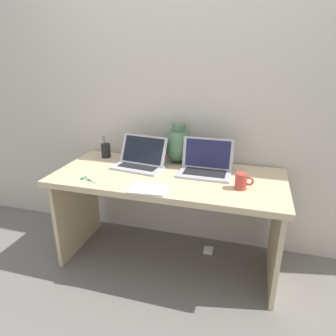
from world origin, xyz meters
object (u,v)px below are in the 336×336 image
laptop_right (206,164)px  green_vase (178,145)px  pen_cup (106,150)px  scissors (86,179)px  laptop_left (141,159)px  power_brick (208,250)px  coffee_mug (241,181)px  notebook_stack (148,189)px

laptop_right → green_vase: size_ratio=1.22×
green_vase → pen_cup: size_ratio=1.67×
green_vase → scissors: bearing=-133.9°
laptop_right → pen_cup: laptop_right is taller
laptop_left → pen_cup: laptop_left is taller
green_vase → pen_cup: green_vase is taller
laptop_left → laptop_right: size_ratio=1.08×
pen_cup → power_brick: bearing=-2.9°
coffee_mug → power_brick: coffee_mug is taller
coffee_mug → power_brick: bearing=127.4°
laptop_left → pen_cup: (-0.34, 0.12, 0.00)m
laptop_left → power_brick: 0.91m
power_brick → coffee_mug: bearing=-52.6°
laptop_right → power_brick: 0.75m
coffee_mug → scissors: coffee_mug is taller
green_vase → scissors: size_ratio=1.99×
green_vase → power_brick: 0.87m
laptop_right → scissors: 0.81m
laptop_left → notebook_stack: size_ratio=1.69×
notebook_stack → laptop_left: bearing=116.4°
coffee_mug → laptop_left: bearing=164.7°
laptop_right → notebook_stack: size_ratio=1.57×
laptop_right → notebook_stack: 0.48m
laptop_left → laptop_right: laptop_right is taller
laptop_right → scissors: (-0.73, -0.34, -0.06)m
notebook_stack → power_brick: bearing=53.2°
coffee_mug → scissors: bearing=-172.3°
scissors → notebook_stack: bearing=-4.8°
notebook_stack → laptop_right: bearing=52.7°
coffee_mug → pen_cup: (-1.07, 0.32, 0.01)m
laptop_left → coffee_mug: laptop_left is taller
coffee_mug → pen_cup: 1.11m
pen_cup → scissors: size_ratio=1.19×
laptop_left → scissors: (-0.26, -0.33, -0.05)m
scissors → coffee_mug: bearing=7.7°
laptop_left → pen_cup: size_ratio=2.20×
laptop_right → coffee_mug: (0.25, -0.21, -0.01)m
laptop_left → laptop_right: 0.47m
laptop_right → pen_cup: size_ratio=2.04×
power_brick → scissors: bearing=-152.2°
coffee_mug → power_brick: (-0.21, 0.27, -0.74)m
laptop_right → pen_cup: (-0.82, 0.11, -0.00)m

